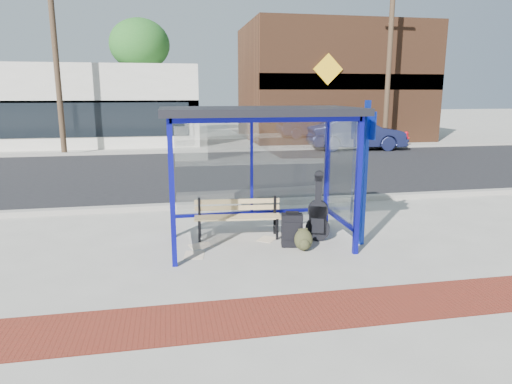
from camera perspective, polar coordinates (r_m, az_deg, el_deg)
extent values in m
plane|color=#B2ADA0|center=(8.20, 0.41, -6.62)|extent=(120.00, 120.00, 0.00)
cube|color=maroon|center=(5.87, 5.55, -14.67)|extent=(60.00, 1.00, 0.01)
cube|color=gray|center=(10.93, -2.57, -1.45)|extent=(60.00, 0.25, 0.12)
cube|color=black|center=(15.91, -5.24, 2.66)|extent=(60.00, 10.00, 0.00)
cube|color=gray|center=(20.93, -6.65, 5.11)|extent=(60.00, 0.25, 0.12)
cube|color=#B2ADA0|center=(22.81, -7.02, 5.56)|extent=(60.00, 4.00, 0.01)
cube|color=#0D0F96|center=(7.02, -10.45, -0.33)|extent=(0.08, 0.08, 2.30)
cube|color=#0D0F96|center=(7.64, 12.64, 0.61)|extent=(0.08, 0.08, 2.30)
cube|color=#0D0F96|center=(8.49, -10.57, 1.86)|extent=(0.08, 0.08, 2.30)
cube|color=#0D0F96|center=(9.01, 8.88, 2.52)|extent=(0.08, 0.08, 2.30)
cube|color=#0D0F96|center=(8.50, -0.57, 9.61)|extent=(3.00, 0.08, 0.08)
cube|color=#0D0F96|center=(7.04, 1.65, 9.04)|extent=(3.00, 0.08, 0.08)
cube|color=#0D0F96|center=(7.62, -10.84, 9.08)|extent=(0.08, 1.50, 0.08)
cube|color=#0D0F96|center=(8.19, 10.91, 9.29)|extent=(0.08, 1.50, 0.08)
cube|color=#0D0F96|center=(8.79, -0.54, -2.59)|extent=(3.00, 0.08, 0.06)
cube|color=#0D0F96|center=(7.94, -10.30, -4.45)|extent=(0.08, 1.50, 0.06)
cube|color=#0D0F96|center=(8.49, 10.40, -3.33)|extent=(0.08, 1.50, 0.06)
cube|color=#0D0F96|center=(8.60, -0.56, 3.54)|extent=(0.05, 0.05, 1.90)
cube|color=silver|center=(8.60, -0.56, 3.28)|extent=(2.84, 0.01, 1.82)
cube|color=silver|center=(7.73, -10.56, 2.03)|extent=(0.02, 1.34, 1.82)
cube|color=silver|center=(8.30, 10.65, 2.73)|extent=(0.02, 1.34, 1.82)
cube|color=black|center=(7.76, 0.44, 10.09)|extent=(3.30, 1.80, 0.12)
cube|color=silver|center=(26.68, -27.57, 9.55)|extent=(18.00, 6.00, 4.00)
cube|color=#59331E|center=(27.79, 9.41, 13.29)|extent=(10.00, 7.00, 6.40)
cube|color=black|center=(24.58, 12.25, 13.32)|extent=(10.00, 0.10, 0.80)
cube|color=yellow|center=(23.97, 8.99, 14.92)|extent=(1.56, 0.06, 1.56)
cylinder|color=#4C3826|center=(29.64, -14.03, 11.67)|extent=(0.36, 0.36, 5.00)
ellipsoid|color=#164E1B|center=(29.78, -14.35, 17.45)|extent=(3.60, 3.60, 3.06)
cylinder|color=#4C3826|center=(32.76, 14.77, 11.66)|extent=(0.36, 0.36, 5.00)
ellipsoid|color=#164E1B|center=(32.88, 15.07, 16.89)|extent=(3.60, 3.60, 3.06)
cylinder|color=#4C3826|center=(21.52, -23.71, 14.90)|extent=(0.24, 0.24, 8.00)
cylinder|color=#4C3826|center=(23.53, 16.28, 15.13)|extent=(0.24, 0.24, 8.00)
cube|color=black|center=(8.36, -7.10, -4.91)|extent=(0.05, 0.05, 0.40)
cube|color=black|center=(8.64, -7.08, -3.10)|extent=(0.05, 0.05, 0.76)
cube|color=black|center=(8.52, -7.07, -4.56)|extent=(0.08, 0.36, 0.04)
cube|color=black|center=(8.44, 2.65, -4.66)|extent=(0.05, 0.05, 0.40)
cube|color=black|center=(8.72, 2.33, -2.87)|extent=(0.05, 0.05, 0.76)
cube|color=black|center=(8.60, 2.49, -4.32)|extent=(0.08, 0.36, 0.04)
cube|color=#D9BF7D|center=(8.34, -2.22, -3.43)|extent=(1.60, 0.22, 0.03)
cube|color=#D9BF7D|center=(8.43, -2.26, -3.25)|extent=(1.60, 0.22, 0.03)
cube|color=#D9BF7D|center=(8.52, -2.30, -3.07)|extent=(1.60, 0.22, 0.03)
cube|color=#D9BF7D|center=(8.62, -2.34, -2.90)|extent=(1.60, 0.22, 0.03)
cube|color=#D9BF7D|center=(8.62, -2.36, -1.98)|extent=(1.60, 0.17, 0.09)
cube|color=#D9BF7D|center=(8.59, -2.37, -1.18)|extent=(1.60, 0.17, 0.09)
cylinder|color=black|center=(8.46, 7.69, -4.56)|extent=(0.46, 0.27, 0.45)
cylinder|color=black|center=(8.36, 7.76, -2.26)|extent=(0.39, 0.25, 0.37)
cube|color=black|center=(8.41, 7.73, -3.45)|extent=(0.34, 0.23, 0.53)
cube|color=black|center=(8.28, 7.84, 0.16)|extent=(0.15, 0.14, 0.53)
cube|color=black|center=(8.23, 7.88, 1.75)|extent=(0.19, 0.16, 0.11)
cube|color=black|center=(8.07, 4.51, -4.75)|extent=(0.40, 0.30, 0.58)
cylinder|color=black|center=(8.14, 3.51, -6.59)|extent=(0.09, 0.22, 0.05)
cylinder|color=black|center=(8.16, 5.43, -6.58)|extent=(0.09, 0.22, 0.05)
cube|color=black|center=(7.98, 4.54, -2.56)|extent=(0.23, 0.08, 0.04)
cube|color=black|center=(7.95, 4.57, -4.90)|extent=(0.29, 0.07, 0.31)
ellipsoid|color=#2E2F1A|center=(7.93, 5.95, -5.94)|extent=(0.34, 0.26, 0.37)
ellipsoid|color=#2E2F1A|center=(7.84, 6.08, -6.56)|extent=(0.20, 0.15, 0.19)
cube|color=#2E2F1A|center=(7.89, 5.95, -4.67)|extent=(0.11, 0.05, 0.03)
cube|color=#0E269A|center=(8.15, 13.39, 2.14)|extent=(0.10, 0.10, 2.54)
cube|color=#0E269A|center=(8.09, 13.93, 8.08)|extent=(0.13, 0.30, 0.48)
cube|color=white|center=(7.78, -7.72, -7.79)|extent=(0.38, 0.45, 0.01)
cube|color=white|center=(8.20, -6.88, -6.68)|extent=(0.46, 0.40, 0.01)
cube|color=white|center=(8.49, 1.38, -5.94)|extent=(0.44, 0.45, 0.01)
imported|color=#171C40|center=(22.19, 12.46, 7.09)|extent=(4.62, 1.92, 1.49)
cylinder|color=#A80C16|center=(24.60, 18.23, 6.21)|extent=(0.20, 0.20, 0.59)
sphere|color=#A80C16|center=(24.57, 18.28, 6.97)|extent=(0.22, 0.22, 0.22)
cylinder|color=#A80C16|center=(24.59, 18.25, 6.44)|extent=(0.33, 0.17, 0.10)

